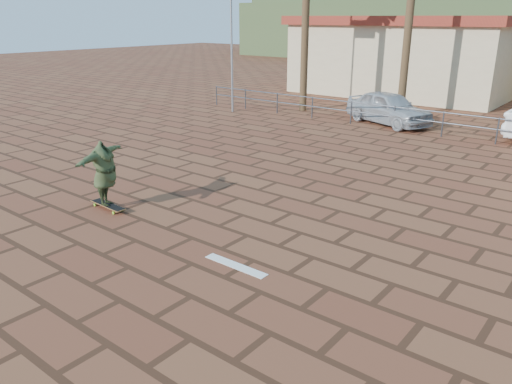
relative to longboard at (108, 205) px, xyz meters
The scene contains 9 objects.
ground 3.79m from the longboard, 13.80° to the left, with size 120.00×120.00×0.00m, color brown.
paint_stripe 4.39m from the longboard, ahead, with size 1.40×0.22×0.01m, color white.
guardrail 13.43m from the longboard, 74.07° to the left, with size 24.06×0.06×1.00m.
flagpole 14.17m from the longboard, 117.48° to the left, with size 1.30×0.10×8.00m.
building_west 23.12m from the longboard, 95.78° to the left, with size 12.60×7.60×4.50m.
hill_back 59.91m from the longboard, 107.84° to the left, with size 35.00×14.00×8.00m, color #384C28.
longboard is the anchor object (origin of this frame).
skateboarder 0.82m from the longboard, 14.04° to the left, with size 1.96×0.53×1.59m, color #333F22.
car_silver 13.95m from the longboard, 86.06° to the left, with size 1.66×4.13×1.41m, color #A8ACAF.
Camera 1 is at (6.26, -7.57, 4.46)m, focal length 35.00 mm.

